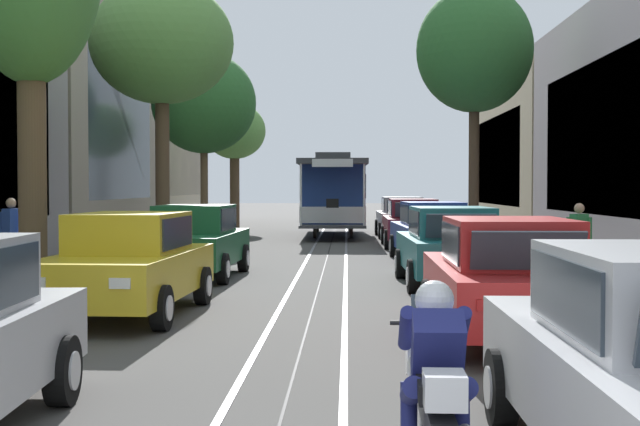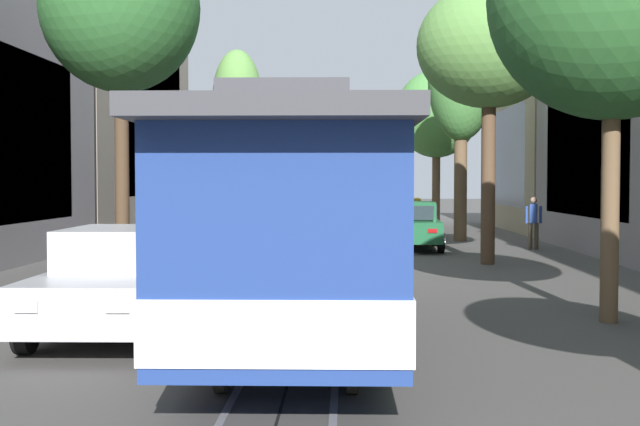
# 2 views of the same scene
# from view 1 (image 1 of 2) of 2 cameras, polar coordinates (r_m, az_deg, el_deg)

# --- Properties ---
(ground_plane) EXTENTS (160.00, 160.00, 0.00)m
(ground_plane) POSITION_cam_1_polar(r_m,az_deg,el_deg) (23.36, 0.42, -3.12)
(ground_plane) COLOR #4C4947
(trolley_track_rails) EXTENTS (1.14, 58.70, 0.01)m
(trolley_track_rails) POSITION_cam_1_polar(r_m,az_deg,el_deg) (26.42, 0.58, -2.55)
(trolley_track_rails) COLOR gray
(trolley_track_rails) RESTS_ON ground
(building_facade_left) EXTENTS (5.71, 50.40, 10.22)m
(building_facade_left) POSITION_cam_1_polar(r_m,az_deg,el_deg) (29.95, -20.28, 6.51)
(building_facade_left) COLOR tan
(building_facade_left) RESTS_ON ground
(parked_car_yellow_second_left) EXTENTS (2.13, 4.42, 1.58)m
(parked_car_yellow_second_left) POSITION_cam_1_polar(r_m,az_deg,el_deg) (13.61, -12.53, -3.29)
(parked_car_yellow_second_left) COLOR gold
(parked_car_yellow_second_left) RESTS_ON ground
(parked_car_green_mid_left) EXTENTS (2.11, 4.41, 1.58)m
(parked_car_green_mid_left) POSITION_cam_1_polar(r_m,az_deg,el_deg) (19.08, -8.30, -1.83)
(parked_car_green_mid_left) COLOR #1E6038
(parked_car_green_mid_left) RESTS_ON ground
(parked_car_red_second_right) EXTENTS (2.02, 4.37, 1.58)m
(parked_car_red_second_right) POSITION_cam_1_polar(r_m,az_deg,el_deg) (11.39, 12.26, -4.26)
(parked_car_red_second_right) COLOR red
(parked_car_red_second_right) RESTS_ON ground
(parked_car_teal_mid_right) EXTENTS (2.08, 4.40, 1.58)m
(parked_car_teal_mid_right) POSITION_cam_1_polar(r_m,az_deg,el_deg) (17.47, 8.61, -2.16)
(parked_car_teal_mid_right) COLOR #196B70
(parked_car_teal_mid_right) RESTS_ON ground
(parked_car_blue_fourth_right) EXTENTS (2.14, 4.42, 1.58)m
(parked_car_blue_fourth_right) POSITION_cam_1_polar(r_m,az_deg,el_deg) (23.12, 7.39, -1.20)
(parked_car_blue_fourth_right) COLOR #233D93
(parked_car_blue_fourth_right) RESTS_ON ground
(parked_car_maroon_fifth_right) EXTENTS (2.00, 4.36, 1.58)m
(parked_car_maroon_fifth_right) POSITION_cam_1_polar(r_m,az_deg,el_deg) (28.63, 6.12, -0.63)
(parked_car_maroon_fifth_right) COLOR maroon
(parked_car_maroon_fifth_right) RESTS_ON ground
(parked_car_silver_sixth_right) EXTENTS (2.05, 4.38, 1.58)m
(parked_car_silver_sixth_right) POSITION_cam_1_polar(r_m,az_deg,el_deg) (34.11, 5.41, -0.25)
(parked_car_silver_sixth_right) COLOR #B7B7BC
(parked_car_silver_sixth_right) RESTS_ON ground
(street_tree_kerb_left_mid) EXTENTS (3.92, 3.73, 7.59)m
(street_tree_kerb_left_mid) POSITION_cam_1_polar(r_m,az_deg,el_deg) (24.33, -10.40, 10.90)
(street_tree_kerb_left_mid) COLOR brown
(street_tree_kerb_left_mid) RESTS_ON ground
(street_tree_kerb_left_fourth) EXTENTS (3.97, 3.70, 7.08)m
(street_tree_kerb_left_fourth) POSITION_cam_1_polar(r_m,az_deg,el_deg) (33.28, -7.67, 7.18)
(street_tree_kerb_left_fourth) COLOR brown
(street_tree_kerb_left_fourth) RESTS_ON ground
(street_tree_kerb_left_far) EXTENTS (2.95, 2.75, 5.97)m
(street_tree_kerb_left_far) POSITION_cam_1_polar(r_m,az_deg,el_deg) (41.29, -5.66, 5.28)
(street_tree_kerb_left_far) COLOR #4C3826
(street_tree_kerb_left_far) RESTS_ON ground
(street_tree_kerb_right_second) EXTENTS (3.62, 3.81, 8.21)m
(street_tree_kerb_right_second) POSITION_cam_1_polar(r_m,az_deg,el_deg) (27.78, 10.15, 10.49)
(street_tree_kerb_right_second) COLOR #4C3826
(street_tree_kerb_right_second) RESTS_ON ground
(cable_car_trolley) EXTENTS (2.64, 9.15, 3.28)m
(cable_car_trolley) POSITION_cam_1_polar(r_m,az_deg,el_deg) (35.20, 0.89, 1.23)
(cable_car_trolley) COLOR navy
(cable_car_trolley) RESTS_ON ground
(motorcycle_with_rider) EXTENTS (0.56, 1.99, 1.37)m
(motorcycle_with_rider) POSITION_cam_1_polar(r_m,az_deg,el_deg) (5.75, 7.65, -11.72)
(motorcycle_with_rider) COLOR black
(motorcycle_with_rider) RESTS_ON ground
(pedestrian_on_left_pavement) EXTENTS (0.55, 0.38, 1.63)m
(pedestrian_on_left_pavement) POSITION_cam_1_polar(r_m,az_deg,el_deg) (19.35, 16.72, -1.48)
(pedestrian_on_left_pavement) COLOR black
(pedestrian_on_left_pavement) RESTS_ON ground
(pedestrian_on_right_pavement) EXTENTS (0.55, 0.41, 1.73)m
(pedestrian_on_right_pavement) POSITION_cam_1_polar(r_m,az_deg,el_deg) (20.10, -19.70, -1.21)
(pedestrian_on_right_pavement) COLOR #4C4233
(pedestrian_on_right_pavement) RESTS_ON ground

